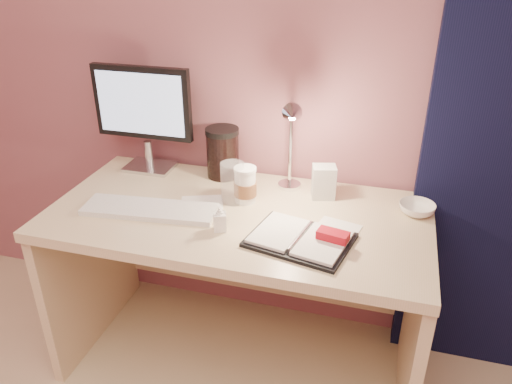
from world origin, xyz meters
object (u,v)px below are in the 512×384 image
(monitor, at_px, (144,109))
(keyboard, at_px, (150,209))
(clear_cup, at_px, (232,183))
(dark_jar, at_px, (223,155))
(desk, at_px, (244,252))
(product_box, at_px, (324,182))
(planner, at_px, (303,239))
(desk_lamp, at_px, (280,138))
(lotion_bottle, at_px, (220,218))
(coffee_cup, at_px, (245,186))
(bowl, at_px, (417,209))

(monitor, bearing_deg, keyboard, -63.74)
(keyboard, relative_size, clear_cup, 3.13)
(keyboard, xyz_separation_m, dark_jar, (0.16, 0.37, 0.08))
(desk, bearing_deg, monitor, 158.61)
(dark_jar, relative_size, product_box, 1.44)
(planner, xyz_separation_m, desk_lamp, (-0.15, 0.29, 0.23))
(lotion_bottle, xyz_separation_m, desk_lamp, (0.14, 0.30, 0.20))
(clear_cup, height_order, product_box, clear_cup)
(product_box, bearing_deg, dark_jar, 154.65)
(planner, bearing_deg, lotion_bottle, -167.24)
(keyboard, bearing_deg, product_box, 19.59)
(clear_cup, relative_size, dark_jar, 0.83)
(monitor, relative_size, clear_cup, 2.86)
(desk, relative_size, coffee_cup, 9.93)
(coffee_cup, relative_size, product_box, 1.07)
(desk, xyz_separation_m, monitor, (-0.49, 0.19, 0.49))
(desk, distance_m, monitor, 0.72)
(clear_cup, height_order, dark_jar, dark_jar)
(desk, bearing_deg, dark_jar, 126.46)
(coffee_cup, distance_m, dark_jar, 0.25)
(bowl, bearing_deg, desk_lamp, -179.01)
(keyboard, distance_m, coffee_cup, 0.37)
(lotion_bottle, height_order, product_box, product_box)
(planner, relative_size, bowl, 2.85)
(desk, height_order, keyboard, keyboard)
(desk, height_order, desk_lamp, desk_lamp)
(monitor, xyz_separation_m, clear_cup, (0.44, -0.19, -0.19))
(monitor, height_order, dark_jar, monitor)
(dark_jar, bearing_deg, desk, -53.54)
(lotion_bottle, bearing_deg, product_box, 48.22)
(planner, distance_m, lotion_bottle, 0.29)
(monitor, height_order, desk_lamp, monitor)
(monitor, relative_size, bowl, 3.45)
(keyboard, distance_m, product_box, 0.67)
(desk, distance_m, desk_lamp, 0.49)
(product_box, height_order, desk_lamp, desk_lamp)
(clear_cup, relative_size, lotion_bottle, 1.62)
(monitor, distance_m, clear_cup, 0.52)
(monitor, bearing_deg, planner, -27.95)
(desk_lamp, bearing_deg, product_box, 3.12)
(monitor, bearing_deg, clear_cup, -23.09)
(dark_jar, xyz_separation_m, desk_lamp, (0.27, -0.12, 0.15))
(dark_jar, height_order, product_box, dark_jar)
(lotion_bottle, distance_m, dark_jar, 0.44)
(clear_cup, distance_m, product_box, 0.35)
(lotion_bottle, distance_m, desk_lamp, 0.38)
(planner, distance_m, clear_cup, 0.38)
(lotion_bottle, bearing_deg, bowl, 24.90)
(monitor, relative_size, product_box, 3.42)
(clear_cup, xyz_separation_m, bowl, (0.68, 0.09, -0.06))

